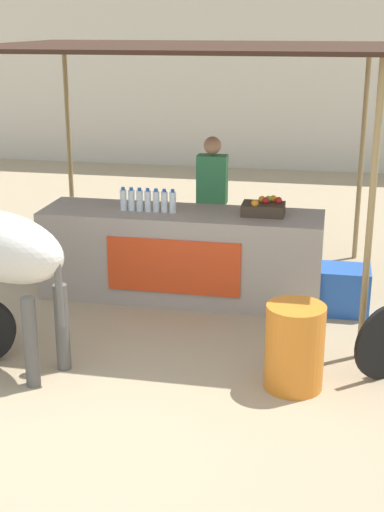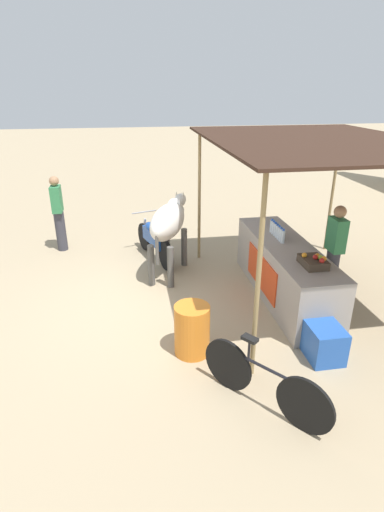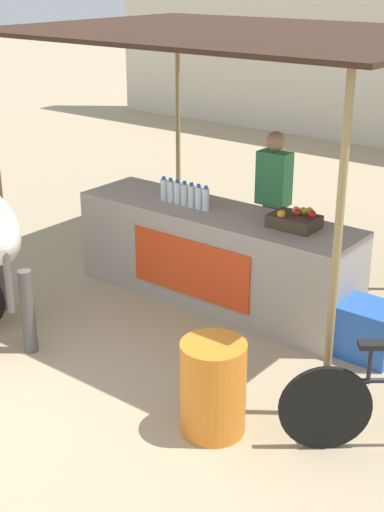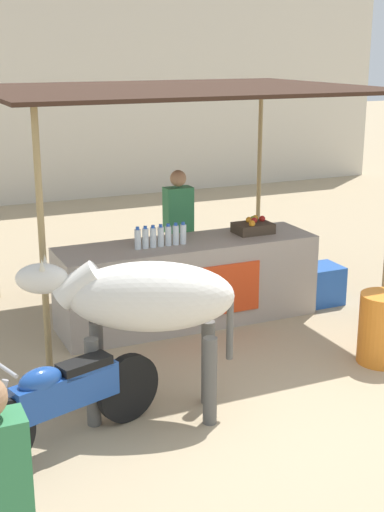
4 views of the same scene
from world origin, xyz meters
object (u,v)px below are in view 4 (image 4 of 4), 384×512
water_barrel (383,328)px  vendor_behind_counter (178,234)px  fruit_crate (253,227)px  cow (143,302)px  motorcycle_parked (64,397)px  stall_counter (188,282)px  cooler_box (316,285)px

water_barrel → vendor_behind_counter: bearing=113.7°
fruit_crate → cow: (-2.09, -1.89, 0.00)m
motorcycle_parked → fruit_crate: bearing=36.7°
vendor_behind_counter → motorcycle_parked: vendor_behind_counter is taller
vendor_behind_counter → fruit_crate: bearing=-46.2°
vendor_behind_counter → cow: vendor_behind_counter is taller
cow → motorcycle_parked: cow is taller
fruit_crate → water_barrel: bearing=-76.1°
water_barrel → cow: cow is taller
cow → vendor_behind_counter: bearing=61.1°
water_barrel → cow: 2.64m
stall_counter → cow: bearing=-123.7°
vendor_behind_counter → cooler_box: size_ratio=2.75×
vendor_behind_counter → motorcycle_parked: 3.60m
cooler_box → stall_counter: bearing=176.7°
cow → motorcycle_parked: size_ratio=1.04×
cow → motorcycle_parked: bearing=-162.6°
motorcycle_parked → water_barrel: bearing=4.4°
vendor_behind_counter → cooler_box: vendor_behind_counter is taller
vendor_behind_counter → cooler_box: bearing=-29.6°
cooler_box → motorcycle_parked: motorcycle_parked is taller
cow → water_barrel: bearing=0.4°
fruit_crate → cow: cow is taller
stall_counter → cooler_box: (1.70, -0.10, -0.24)m
stall_counter → vendor_behind_counter: bearing=74.9°
stall_counter → cow: cow is taller
fruit_crate → cow: bearing=-137.9°
fruit_crate → motorcycle_parked: bearing=-143.3°
vendor_behind_counter → cooler_box: (1.50, -0.85, -0.61)m
stall_counter → motorcycle_parked: stall_counter is taller
cow → stall_counter: bearing=56.3°
cooler_box → motorcycle_parked: bearing=-151.8°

